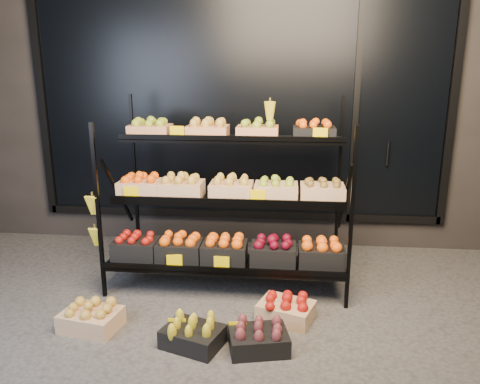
# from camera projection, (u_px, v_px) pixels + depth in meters

# --- Properties ---
(ground) EXTENTS (24.00, 24.00, 0.00)m
(ground) POSITION_uv_depth(u_px,v_px,m) (219.00, 312.00, 3.77)
(ground) COLOR #514F4C
(ground) RESTS_ON ground
(building) EXTENTS (6.00, 2.08, 3.50)m
(building) POSITION_uv_depth(u_px,v_px,m) (247.00, 81.00, 5.81)
(building) COLOR #2D2826
(building) RESTS_ON ground
(display_rack) EXTENTS (2.18, 1.02, 1.74)m
(display_rack) POSITION_uv_depth(u_px,v_px,m) (227.00, 199.00, 4.15)
(display_rack) COLOR black
(display_rack) RESTS_ON ground
(tag_floor_a) EXTENTS (0.13, 0.01, 0.12)m
(tag_floor_a) POSITION_uv_depth(u_px,v_px,m) (177.00, 331.00, 3.40)
(tag_floor_a) COLOR #E9C200
(tag_floor_a) RESTS_ON ground
(tag_floor_b) EXTENTS (0.13, 0.01, 0.12)m
(tag_floor_b) POSITION_uv_depth(u_px,v_px,m) (238.00, 334.00, 3.36)
(tag_floor_b) COLOR #E9C200
(tag_floor_b) RESTS_ON ground
(floor_crate_left) EXTENTS (0.47, 0.38, 0.21)m
(floor_crate_left) POSITION_uv_depth(u_px,v_px,m) (91.00, 317.00, 3.52)
(floor_crate_left) COLOR tan
(floor_crate_left) RESTS_ON ground
(floor_crate_midleft) EXTENTS (0.48, 0.41, 0.20)m
(floor_crate_midleft) POSITION_uv_depth(u_px,v_px,m) (193.00, 333.00, 3.30)
(floor_crate_midleft) COLOR black
(floor_crate_midleft) RESTS_ON ground
(floor_crate_midright) EXTENTS (0.49, 0.42, 0.20)m
(floor_crate_midright) POSITION_uv_depth(u_px,v_px,m) (286.00, 308.00, 3.65)
(floor_crate_midright) COLOR tan
(floor_crate_midright) RESTS_ON ground
(floor_crate_right) EXTENTS (0.46, 0.38, 0.20)m
(floor_crate_right) POSITION_uv_depth(u_px,v_px,m) (259.00, 337.00, 3.26)
(floor_crate_right) COLOR black
(floor_crate_right) RESTS_ON ground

